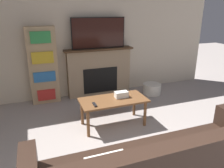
{
  "coord_description": "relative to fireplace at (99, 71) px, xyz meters",
  "views": [
    {
      "loc": [
        -1.07,
        -0.85,
        1.89
      ],
      "look_at": [
        0.12,
        2.37,
        0.69
      ],
      "focal_mm": 35.0,
      "sensor_mm": 36.0,
      "label": 1
    }
  ],
  "objects": [
    {
      "name": "wall_back",
      "position": [
        -0.3,
        0.14,
        0.81
      ],
      "size": [
        6.25,
        0.06,
        2.7
      ],
      "color": "beige",
      "rests_on": "ground_plane"
    },
    {
      "name": "remote_control",
      "position": [
        -0.56,
        -1.58,
        -0.05
      ],
      "size": [
        0.04,
        0.15,
        0.02
      ],
      "color": "black",
      "rests_on": "coffee_table"
    },
    {
      "name": "storage_basket",
      "position": [
        1.14,
        -0.43,
        -0.41
      ],
      "size": [
        0.41,
        0.41,
        0.24
      ],
      "color": "silver",
      "rests_on": "ground_plane"
    },
    {
      "name": "tissue_box",
      "position": [
        -0.05,
        -1.42,
        -0.01
      ],
      "size": [
        0.22,
        0.12,
        0.1
      ],
      "color": "white",
      "rests_on": "coffee_table"
    },
    {
      "name": "coffee_table",
      "position": [
        -0.21,
        -1.46,
        -0.13
      ],
      "size": [
        1.1,
        0.53,
        0.47
      ],
      "color": "brown",
      "rests_on": "ground_plane"
    },
    {
      "name": "tv",
      "position": [
        0.0,
        -0.02,
        0.85
      ],
      "size": [
        1.17,
        0.03,
        0.65
      ],
      "color": "black",
      "rests_on": "fireplace"
    },
    {
      "name": "fireplace",
      "position": [
        0.0,
        0.0,
        0.0
      ],
      "size": [
        1.52,
        0.28,
        1.06
      ],
      "color": "tan",
      "rests_on": "ground_plane"
    },
    {
      "name": "bookshelf",
      "position": [
        -1.19,
        -0.02,
        0.24
      ],
      "size": [
        0.56,
        0.29,
        1.56
      ],
      "color": "tan",
      "rests_on": "ground_plane"
    }
  ]
}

